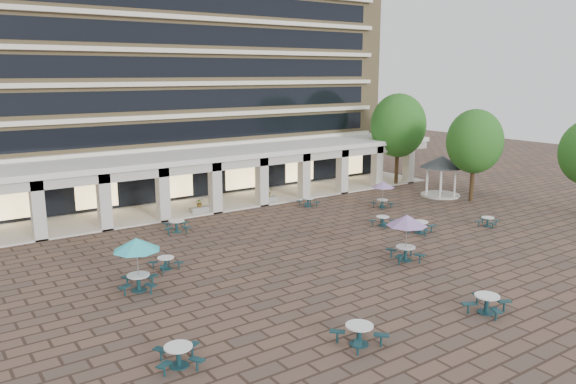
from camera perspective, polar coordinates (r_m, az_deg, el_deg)
name	(u,v)px	position (r m, az deg, el deg)	size (l,w,h in m)	color
ground	(340,248)	(34.81, 5.34, -5.72)	(120.00, 120.00, 0.00)	brown
apartment_building	(167,50)	(55.13, -12.18, 13.88)	(40.00, 15.50, 25.20)	#9C8458
retail_arcade	(224,167)	(46.09, -6.50, 2.50)	(42.00, 6.60, 4.40)	white
picnic_table_0	(179,354)	(21.79, -11.06, -15.86)	(2.10, 2.10, 0.80)	#13363A
picnic_table_1	(359,333)	(23.06, 7.25, -14.01)	(1.88, 1.88, 0.84)	#13363A
picnic_table_2	(487,302)	(27.15, 19.53, -10.51)	(2.23, 2.23, 0.83)	#13363A
picnic_table_3	(488,221)	(41.86, 19.62, -2.77)	(1.76, 1.76, 0.65)	#13363A
picnic_table_4	(137,246)	(28.44, -15.14, -5.36)	(2.34, 2.34, 2.70)	#13363A
picnic_table_6	(407,222)	(32.55, 11.98, -3.01)	(2.33, 2.33, 2.68)	#13363A
picnic_table_7	(420,226)	(38.80, 13.27, -3.39)	(2.17, 2.17, 0.81)	#13363A
picnic_table_8	(166,262)	(31.72, -12.31, -6.97)	(1.70, 1.70, 0.68)	#13363A
picnic_table_10	(383,220)	(40.06, 9.60, -2.84)	(1.73, 1.73, 0.69)	#13363A
picnic_table_11	(383,185)	(45.16, 9.62, 0.66)	(1.84, 1.84, 2.12)	#13363A
picnic_table_12	(177,225)	(38.74, -11.25, -3.32)	(2.13, 2.13, 0.80)	#13363A
picnic_table_13	(308,201)	(45.26, 2.07, -0.96)	(1.66, 1.66, 0.68)	#13363A
gazebo	(442,166)	(50.41, 15.36, 2.54)	(3.76, 3.76, 3.49)	beige
tree_east_a	(475,141)	(48.89, 18.44, 4.89)	(4.61, 4.61, 7.69)	#47301C
tree_east_c	(398,126)	(54.24, 11.14, 6.64)	(5.22, 5.22, 8.70)	#47301C
planter_left	(200,208)	(43.51, -8.96, -1.57)	(1.50, 0.73, 1.19)	gray
planter_right	(268,196)	(46.43, -2.06, -0.41)	(1.50, 0.66, 1.34)	gray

